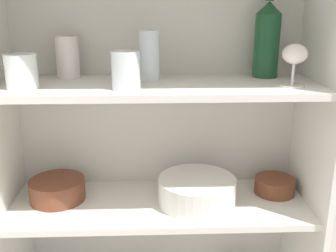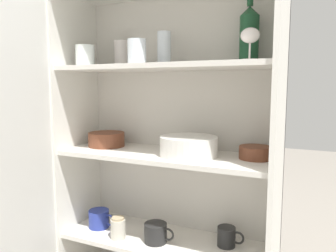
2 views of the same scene
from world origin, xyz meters
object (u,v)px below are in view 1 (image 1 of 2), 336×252
at_px(wine_bottle, 267,39).
at_px(serving_bowl_small, 275,185).
at_px(mixing_bowl_large, 57,189).
at_px(plate_stack_white, 197,191).

xyz_separation_m(wine_bottle, serving_bowl_small, (0.05, -0.05, -0.46)).
distance_m(mixing_bowl_large, serving_bowl_small, 0.70).
bearing_deg(mixing_bowl_large, wine_bottle, 5.78).
height_order(wine_bottle, mixing_bowl_large, wine_bottle).
bearing_deg(mixing_bowl_large, plate_stack_white, -4.99).
bearing_deg(wine_bottle, serving_bowl_small, -44.23).
distance_m(wine_bottle, mixing_bowl_large, 0.79).
distance_m(plate_stack_white, mixing_bowl_large, 0.44).
height_order(wine_bottle, serving_bowl_small, wine_bottle).
bearing_deg(serving_bowl_small, plate_stack_white, -167.49).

